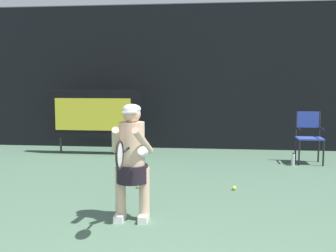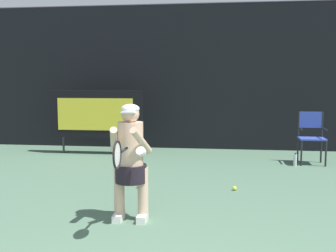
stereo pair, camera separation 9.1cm
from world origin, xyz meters
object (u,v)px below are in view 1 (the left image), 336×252
at_px(water_bottle, 293,160).
at_px(tennis_ball_spare, 234,188).
at_px(tennis_ball_loose, 138,186).
at_px(tennis_player, 132,158).
at_px(umpire_chair, 309,134).
at_px(scoreboard, 94,114).
at_px(tennis_racket, 120,155).

distance_m(water_bottle, tennis_ball_spare, 2.43).
bearing_deg(tennis_ball_loose, water_bottle, 37.09).
bearing_deg(water_bottle, tennis_ball_loose, -142.91).
bearing_deg(tennis_player, umpire_chair, 53.15).
relative_size(scoreboard, umpire_chair, 2.04).
bearing_deg(tennis_racket, tennis_player, 105.97).
height_order(tennis_racket, tennis_ball_loose, tennis_racket).
relative_size(umpire_chair, water_bottle, 4.08).
xyz_separation_m(tennis_ball_loose, tennis_ball_spare, (1.53, 0.06, 0.00)).
height_order(tennis_ball_loose, tennis_ball_spare, same).
distance_m(umpire_chair, tennis_player, 4.93).
bearing_deg(water_bottle, umpire_chair, 39.96).
height_order(water_bottle, tennis_racket, tennis_racket).
distance_m(water_bottle, tennis_ball_loose, 3.52).
relative_size(scoreboard, tennis_racket, 3.65).
bearing_deg(water_bottle, tennis_ball_spare, -121.71).
distance_m(tennis_player, tennis_ball_loose, 1.71).
bearing_deg(tennis_racket, tennis_ball_loose, 110.94).
distance_m(tennis_racket, tennis_ball_spare, 2.75).
bearing_deg(tennis_racket, umpire_chair, 72.50).
relative_size(scoreboard, tennis_ball_loose, 32.35).
xyz_separation_m(tennis_racket, tennis_ball_loose, (-0.22, 2.18, -0.91)).
bearing_deg(scoreboard, tennis_player, -67.83).
distance_m(scoreboard, water_bottle, 4.58).
xyz_separation_m(scoreboard, tennis_ball_loose, (1.62, -2.97, -0.91)).
xyz_separation_m(umpire_chair, tennis_player, (-2.96, -3.94, 0.16)).
relative_size(tennis_racket, tennis_ball_loose, 8.85).
relative_size(scoreboard, tennis_ball_spare, 32.35).
height_order(tennis_racket, tennis_ball_spare, tennis_racket).
bearing_deg(tennis_player, tennis_ball_spare, 50.11).
bearing_deg(tennis_ball_spare, tennis_player, -129.89).
relative_size(tennis_player, tennis_ball_spare, 21.25).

